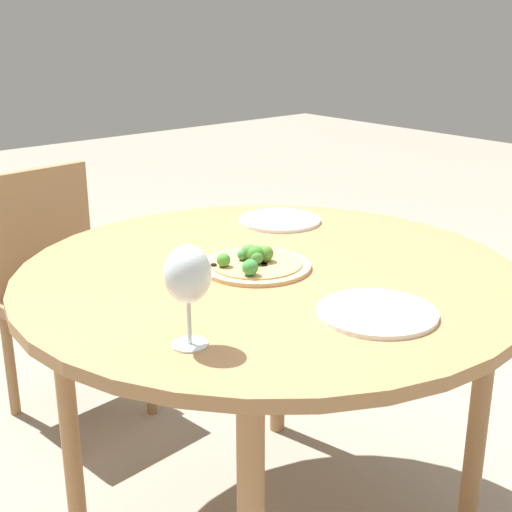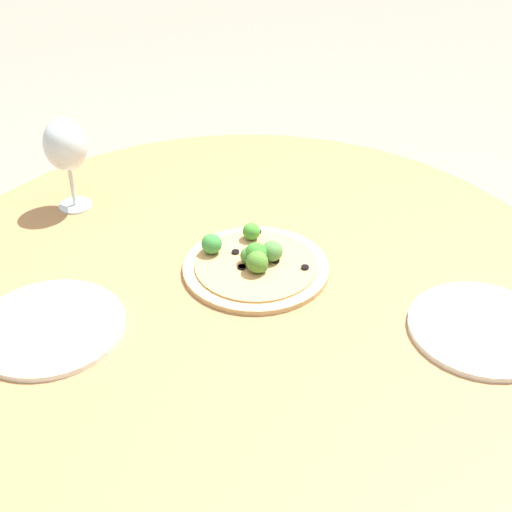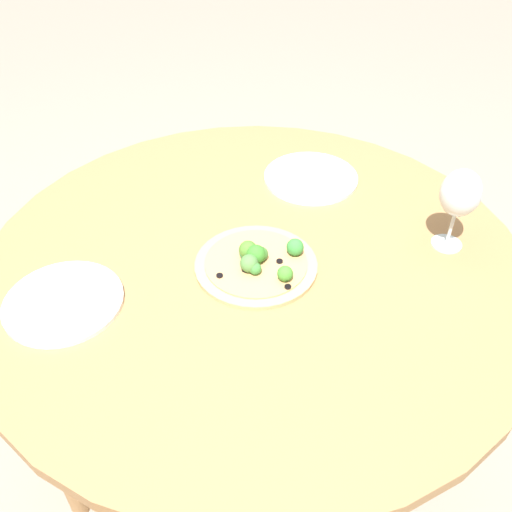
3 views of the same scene
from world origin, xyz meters
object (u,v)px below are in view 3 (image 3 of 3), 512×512
object	(u,v)px
pizza	(258,262)
plate_near	(311,177)
plate_far	(63,302)
wine_glass	(460,194)

from	to	relation	value
pizza	plate_near	world-z (taller)	pizza
plate_far	pizza	bearing A→B (deg)	-50.79
pizza	plate_far	bearing A→B (deg)	129.21
wine_glass	plate_far	size ratio (longest dim) A/B	0.81
wine_glass	plate_near	bearing A→B (deg)	70.21
pizza	plate_near	bearing A→B (deg)	1.36
pizza	plate_far	xyz separation A→B (m)	(-0.25, 0.31, -0.01)
wine_glass	plate_far	distance (m)	0.84
pizza	wine_glass	bearing A→B (deg)	-56.51
pizza	plate_near	distance (m)	0.37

